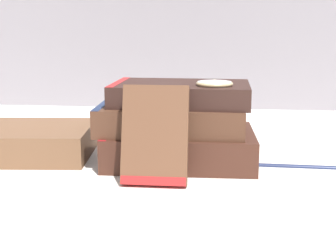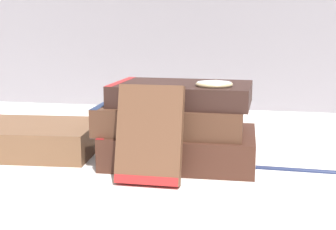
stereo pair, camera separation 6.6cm
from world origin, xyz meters
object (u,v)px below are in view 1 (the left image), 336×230
object	(u,v)px
book_flat_top	(178,93)
fountain_pen	(301,164)
book_flat_middle	(167,117)
book_flat_bottom	(177,146)
reading_glasses	(136,133)
book_side_left	(24,141)
pocket_watch	(215,84)
book_leaning_front	(153,139)

from	to	relation	value
book_flat_top	fountain_pen	bearing A→B (deg)	-3.33
book_flat_middle	fountain_pen	xyz separation A→B (m)	(0.21, -0.01, -0.07)
book_flat_top	book_flat_bottom	bearing A→B (deg)	-94.87
book_flat_bottom	book_flat_top	bearing A→B (deg)	82.48
book_flat_middle	reading_glasses	world-z (taller)	book_flat_middle
book_flat_middle	fountain_pen	size ratio (longest dim) A/B	1.59
book_flat_bottom	book_side_left	world-z (taller)	book_flat_bottom
book_flat_bottom	fountain_pen	distance (m)	0.20
book_side_left	book_flat_middle	bearing A→B (deg)	-7.54
pocket_watch	fountain_pen	size ratio (longest dim) A/B	0.41
book_flat_top	reading_glasses	bearing A→B (deg)	120.29
book_leaning_front	pocket_watch	bearing A→B (deg)	46.02
book_flat_top	book_leaning_front	xyz separation A→B (m)	(-0.02, -0.11, -0.05)
book_leaning_front	pocket_watch	size ratio (longest dim) A/B	2.31
book_flat_middle	book_flat_top	bearing A→B (deg)	21.35
book_side_left	fountain_pen	world-z (taller)	book_side_left
book_side_left	reading_glasses	bearing A→B (deg)	41.69
book_side_left	book_leaning_front	distance (m)	0.26
book_flat_bottom	book_side_left	xyz separation A→B (m)	(-0.26, 0.01, -0.00)
book_flat_middle	fountain_pen	bearing A→B (deg)	-3.74
book_flat_top	fountain_pen	xyz separation A→B (m)	(0.19, -0.02, -0.11)
book_flat_middle	book_side_left	xyz separation A→B (m)	(-0.24, 0.01, -0.05)
book_flat_bottom	book_flat_middle	size ratio (longest dim) A/B	1.04
book_leaning_front	reading_glasses	size ratio (longest dim) A/B	1.24
pocket_watch	reading_glasses	size ratio (longest dim) A/B	0.54
book_flat_middle	reading_glasses	distance (m)	0.21
book_flat_middle	pocket_watch	world-z (taller)	pocket_watch
book_side_left	book_leaning_front	xyz separation A→B (m)	(0.24, -0.11, 0.04)
book_flat_bottom	reading_glasses	world-z (taller)	book_flat_bottom
fountain_pen	book_leaning_front	bearing A→B (deg)	-155.11
book_leaning_front	book_flat_middle	bearing A→B (deg)	85.29
pocket_watch	fountain_pen	xyz separation A→B (m)	(0.14, 0.01, -0.13)
pocket_watch	book_flat_top	bearing A→B (deg)	157.33
book_flat_bottom	fountain_pen	bearing A→B (deg)	-4.19
pocket_watch	fountain_pen	distance (m)	0.19
book_flat_middle	book_leaning_front	distance (m)	0.10
book_side_left	book_leaning_front	bearing A→B (deg)	-30.80
book_flat_bottom	reading_glasses	size ratio (longest dim) A/B	2.15
book_flat_middle	pocket_watch	distance (m)	0.10
book_side_left	fountain_pen	bearing A→B (deg)	-7.44
book_flat_bottom	pocket_watch	distance (m)	0.12
book_flat_top	fountain_pen	distance (m)	0.22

